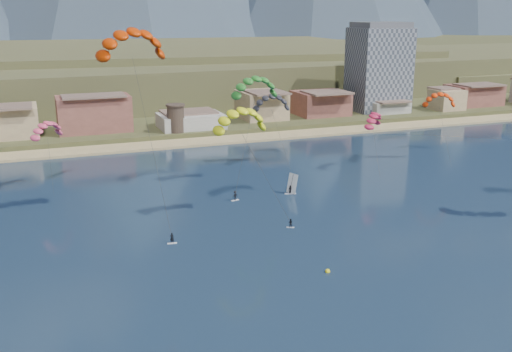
{
  "coord_description": "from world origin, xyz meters",
  "views": [
    {
      "loc": [
        -35.54,
        -61.26,
        38.08
      ],
      "look_at": [
        0.0,
        32.0,
        10.0
      ],
      "focal_mm": 41.44,
      "sensor_mm": 36.0,
      "label": 1
    }
  ],
  "objects_px": {
    "watchtower": "(176,118)",
    "buoy": "(328,271)",
    "kitesurfer_green": "(255,85)",
    "apartment_tower": "(379,67)",
    "kitesurfer_red": "(131,39)",
    "kitesurfer_yellow": "(241,116)",
    "windsurfer": "(291,188)"
  },
  "relations": [
    {
      "from": "buoy",
      "to": "kitesurfer_yellow",
      "type": "bearing_deg",
      "value": 97.31
    },
    {
      "from": "kitesurfer_green",
      "to": "apartment_tower",
      "type": "bearing_deg",
      "value": 42.4
    },
    {
      "from": "apartment_tower",
      "to": "watchtower",
      "type": "height_order",
      "value": "apartment_tower"
    },
    {
      "from": "watchtower",
      "to": "kitesurfer_green",
      "type": "xyz_separation_m",
      "value": [
        5.33,
        -54.19,
        16.05
      ]
    },
    {
      "from": "kitesurfer_green",
      "to": "watchtower",
      "type": "bearing_deg",
      "value": 95.61
    },
    {
      "from": "apartment_tower",
      "to": "watchtower",
      "type": "relative_size",
      "value": 3.72
    },
    {
      "from": "watchtower",
      "to": "kitesurfer_red",
      "type": "xyz_separation_m",
      "value": [
        -23.05,
        -67.42,
        26.79
      ]
    },
    {
      "from": "kitesurfer_green",
      "to": "kitesurfer_yellow",
      "type": "bearing_deg",
      "value": -117.47
    },
    {
      "from": "kitesurfer_green",
      "to": "windsurfer",
      "type": "relative_size",
      "value": 6.03
    },
    {
      "from": "kitesurfer_red",
      "to": "kitesurfer_yellow",
      "type": "bearing_deg",
      "value": -20.19
    },
    {
      "from": "kitesurfer_red",
      "to": "buoy",
      "type": "xyz_separation_m",
      "value": [
        21.72,
        -35.29,
        -33.02
      ]
    },
    {
      "from": "watchtower",
      "to": "kitesurfer_yellow",
      "type": "bearing_deg",
      "value": -93.86
    },
    {
      "from": "apartment_tower",
      "to": "windsurfer",
      "type": "relative_size",
      "value": 7.33
    },
    {
      "from": "buoy",
      "to": "kitesurfer_green",
      "type": "bearing_deg",
      "value": 82.19
    },
    {
      "from": "apartment_tower",
      "to": "buoy",
      "type": "xyz_separation_m",
      "value": [
        -81.33,
        -116.72,
        -17.69
      ]
    },
    {
      "from": "watchtower",
      "to": "kitesurfer_green",
      "type": "distance_m",
      "value": 56.77
    },
    {
      "from": "watchtower",
      "to": "buoy",
      "type": "distance_m",
      "value": 102.92
    },
    {
      "from": "kitesurfer_red",
      "to": "windsurfer",
      "type": "relative_size",
      "value": 8.57
    },
    {
      "from": "windsurfer",
      "to": "watchtower",
      "type": "bearing_deg",
      "value": 98.54
    },
    {
      "from": "kitesurfer_yellow",
      "to": "kitesurfer_green",
      "type": "distance_m",
      "value": 22.61
    },
    {
      "from": "kitesurfer_green",
      "to": "windsurfer",
      "type": "height_order",
      "value": "kitesurfer_green"
    },
    {
      "from": "apartment_tower",
      "to": "kitesurfer_red",
      "type": "xyz_separation_m",
      "value": [
        -103.05,
        -81.42,
        15.34
      ]
    },
    {
      "from": "kitesurfer_red",
      "to": "buoy",
      "type": "height_order",
      "value": "kitesurfer_red"
    },
    {
      "from": "apartment_tower",
      "to": "watchtower",
      "type": "bearing_deg",
      "value": -170.07
    },
    {
      "from": "watchtower",
      "to": "kitesurfer_red",
      "type": "bearing_deg",
      "value": -108.87
    },
    {
      "from": "kitesurfer_yellow",
      "to": "apartment_tower",
      "type": "bearing_deg",
      "value": 46.01
    },
    {
      "from": "apartment_tower",
      "to": "windsurfer",
      "type": "bearing_deg",
      "value": -131.8
    },
    {
      "from": "apartment_tower",
      "to": "kitesurfer_red",
      "type": "height_order",
      "value": "kitesurfer_red"
    },
    {
      "from": "kitesurfer_yellow",
      "to": "kitesurfer_green",
      "type": "xyz_separation_m",
      "value": [
        10.33,
        19.87,
        3.13
      ]
    },
    {
      "from": "watchtower",
      "to": "windsurfer",
      "type": "relative_size",
      "value": 1.97
    },
    {
      "from": "watchtower",
      "to": "kitesurfer_yellow",
      "type": "xyz_separation_m",
      "value": [
        -5.0,
        -74.06,
        12.92
      ]
    },
    {
      "from": "apartment_tower",
      "to": "kitesurfer_red",
      "type": "bearing_deg",
      "value": -141.69
    }
  ]
}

